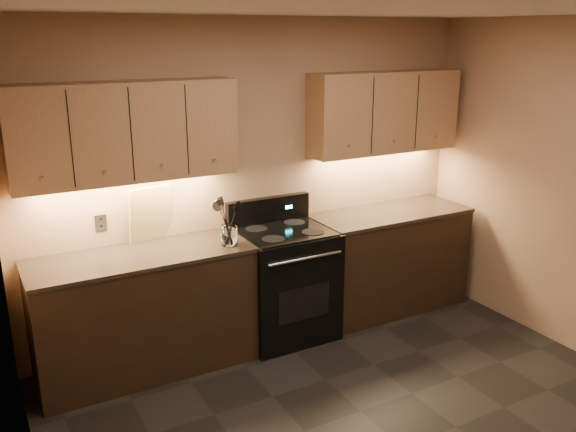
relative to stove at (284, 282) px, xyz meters
name	(u,v)px	position (x,y,z in m)	size (l,w,h in m)	color
ceiling	(431,6)	(-0.08, -1.68, 2.12)	(4.00, 4.00, 0.00)	silver
wall_back	(257,179)	(-0.08, 0.32, 0.82)	(4.00, 0.04, 2.60)	tan
wall_left	(32,334)	(-2.08, -1.68, 0.82)	(0.04, 4.00, 2.60)	tan
counter_left	(145,312)	(-1.18, 0.02, -0.01)	(1.62, 0.62, 0.93)	black
counter_right	(388,260)	(1.10, 0.02, -0.01)	(1.46, 0.62, 0.93)	black
stove	(284,282)	(0.00, 0.00, 0.00)	(0.76, 0.68, 1.14)	black
upper_cab_left	(126,132)	(-1.18, 0.17, 1.32)	(1.60, 0.30, 0.70)	tan
upper_cab_right	(384,112)	(1.10, 0.17, 1.32)	(1.44, 0.30, 0.70)	tan
outlet_plate	(101,222)	(-1.38, 0.31, 0.64)	(0.09, 0.01, 0.12)	#B2B5BA
utensil_crock	(229,235)	(-0.53, -0.10, 0.52)	(0.14, 0.14, 0.16)	white
cutting_board	(150,214)	(-1.01, 0.28, 0.66)	(0.34, 0.02, 0.43)	tan
black_spoon	(226,220)	(-0.54, -0.09, 0.64)	(0.06, 0.06, 0.35)	black
black_turner	(231,219)	(-0.52, -0.12, 0.66)	(0.08, 0.08, 0.38)	black
steel_spatula	(231,217)	(-0.50, -0.08, 0.66)	(0.08, 0.08, 0.39)	silver
steel_skimmer	(232,221)	(-0.51, -0.12, 0.64)	(0.09, 0.09, 0.34)	silver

